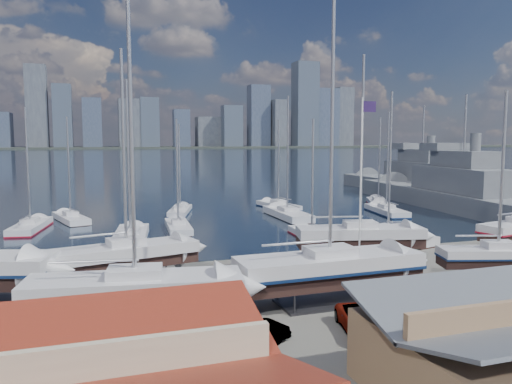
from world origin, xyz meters
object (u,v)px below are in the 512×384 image
object	(u,v)px
naval_ship_west	(421,186)
flagpole	(362,173)
car_a	(220,365)
naval_ship_east	(462,199)

from	to	relation	value
naval_ship_west	flagpole	xyz separation A→B (m)	(-39.47, -46.09, 6.14)
car_a	flagpole	world-z (taller)	flagpole
naval_ship_east	naval_ship_west	size ratio (longest dim) A/B	1.07
car_a	flagpole	xyz separation A→B (m)	(14.16, 12.84, 7.06)
naval_ship_east	naval_ship_west	bearing A→B (deg)	-15.97
flagpole	car_a	bearing A→B (deg)	-137.79
naval_ship_west	car_a	distance (m)	79.68
flagpole	naval_ship_west	bearing A→B (deg)	49.42
naval_ship_east	flagpole	bearing A→B (deg)	134.64
flagpole	naval_ship_east	bearing A→B (deg)	39.64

